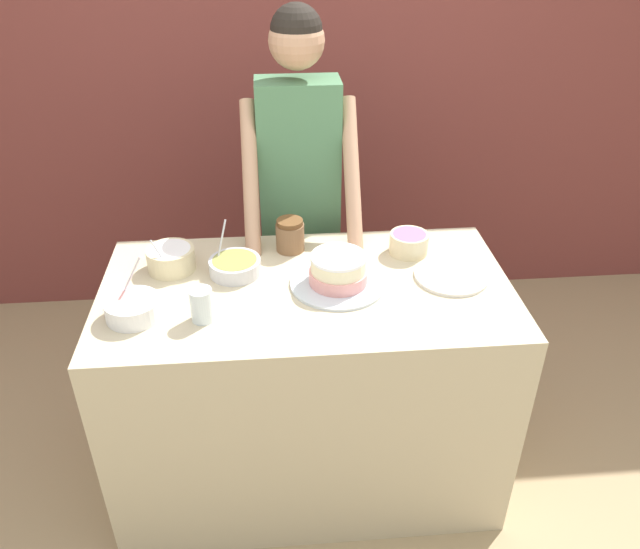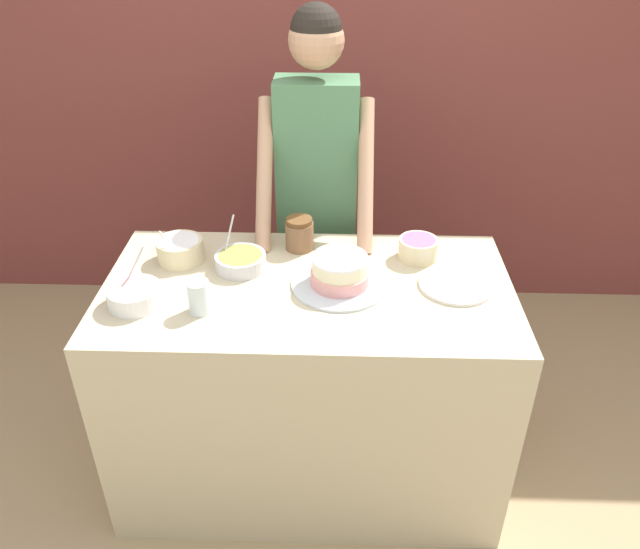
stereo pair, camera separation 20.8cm
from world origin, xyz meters
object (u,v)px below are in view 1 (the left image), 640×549
frosting_bowl_pink (133,308)px  ceramic_plate (451,276)px  frosting_bowl_white (171,258)px  cake (338,272)px  person_baker (299,172)px  stoneware_jar (290,235)px  frosting_bowl_purple (409,242)px  drinking_glass (202,305)px  frosting_bowl_olive (235,266)px

frosting_bowl_pink → ceramic_plate: size_ratio=0.70×
frosting_bowl_white → frosting_bowl_pink: bearing=-106.9°
cake → ceramic_plate: size_ratio=1.29×
person_baker → stoneware_jar: bearing=-100.1°
person_baker → cake: bearing=-79.9°
cake → ceramic_plate: cake is taller
frosting_bowl_pink → frosting_bowl_white: frosting_bowl_pink is taller
person_baker → frosting_bowl_white: size_ratio=10.14×
person_baker → frosting_bowl_purple: 0.55m
frosting_bowl_pink → drinking_glass: (0.22, -0.03, 0.02)m
frosting_bowl_olive → frosting_bowl_white: 0.23m
frosting_bowl_olive → ceramic_plate: size_ratio=0.71×
person_baker → stoneware_jar: person_baker is taller
cake → frosting_bowl_purple: (0.29, 0.20, -0.01)m
frosting_bowl_pink → frosting_bowl_olive: size_ratio=0.99×
frosting_bowl_white → stoneware_jar: bearing=13.6°
frosting_bowl_olive → drinking_glass: frosting_bowl_olive is taller
frosting_bowl_purple → drinking_glass: bearing=-153.7°
frosting_bowl_olive → frosting_bowl_purple: 0.65m
person_baker → stoneware_jar: 0.33m
drinking_glass → ceramic_plate: (0.85, 0.18, -0.05)m
frosting_bowl_white → cake: bearing=-14.6°
drinking_glass → stoneware_jar: stoneware_jar is taller
cake → frosting_bowl_pink: frosting_bowl_pink is taller
ceramic_plate → frosting_bowl_purple: bearing=121.6°
stoneware_jar → cake: bearing=-59.1°
frosting_bowl_olive → stoneware_jar: bearing=37.0°
frosting_bowl_purple → stoneware_jar: (-0.44, 0.06, 0.02)m
person_baker → frosting_bowl_pink: 0.91m
cake → frosting_bowl_pink: bearing=-168.5°
frosting_bowl_white → drinking_glass: (0.13, -0.32, 0.01)m
person_baker → frosting_bowl_white: (-0.48, -0.41, -0.14)m
frosting_bowl_pink → stoneware_jar: frosting_bowl_pink is taller
frosting_bowl_white → frosting_bowl_purple: size_ratio=1.18×
frosting_bowl_pink → ceramic_plate: (1.07, 0.15, -0.03)m
ceramic_plate → person_baker: bearing=132.4°
cake → ceramic_plate: (0.40, 0.01, -0.04)m
frosting_bowl_purple → stoneware_jar: size_ratio=1.15×
person_baker → frosting_bowl_white: person_baker is taller
frosting_bowl_white → frosting_bowl_purple: frosting_bowl_white is taller
person_baker → drinking_glass: (-0.35, -0.72, -0.13)m
person_baker → frosting_bowl_pink: size_ratio=9.50×
frosting_bowl_purple → drinking_glass: 0.82m
frosting_bowl_pink → stoneware_jar: (0.52, 0.39, 0.02)m
frosting_bowl_olive → frosting_bowl_purple: bearing=8.2°
cake → frosting_bowl_pink: 0.68m
frosting_bowl_purple → person_baker: bearing=136.9°
cake → drinking_glass: (-0.45, -0.17, 0.01)m
frosting_bowl_olive → ceramic_plate: bearing=-7.0°
frosting_bowl_olive → frosting_bowl_purple: frosting_bowl_olive is taller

